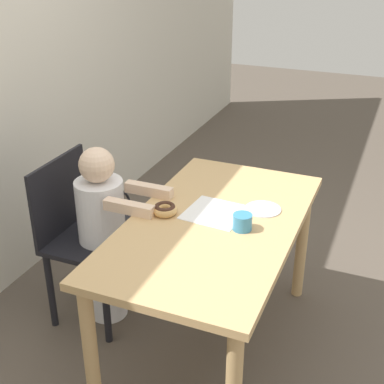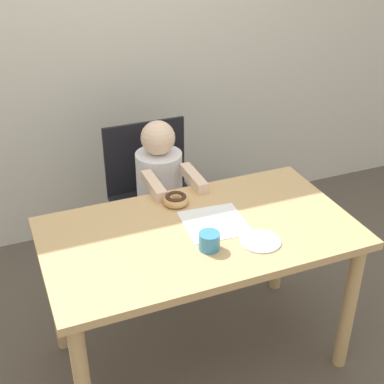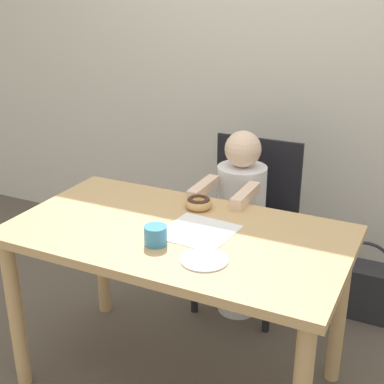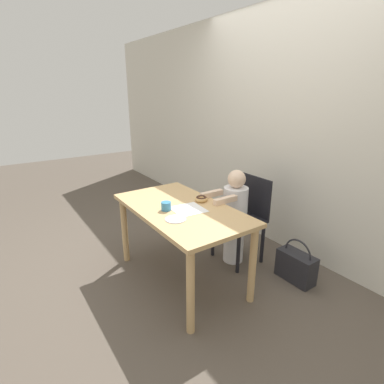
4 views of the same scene
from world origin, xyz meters
TOP-DOWN VIEW (x-y plane):
  - ground_plane at (0.00, 0.00)m, footprint 12.00×12.00m
  - dining_table at (0.00, 0.00)m, footprint 1.29×0.72m
  - chair at (0.03, 0.71)m, footprint 0.45×0.39m
  - child_figure at (0.03, 0.60)m, footprint 0.25×0.46m
  - donut at (-0.02, 0.23)m, footprint 0.11×0.11m
  - napkin at (0.08, 0.02)m, footprint 0.28×0.28m
  - handbag at (0.61, 0.85)m, footprint 0.35×0.16m
  - cup at (-0.02, -0.14)m, footprint 0.08×0.08m
  - plate at (0.19, -0.17)m, footprint 0.17×0.17m

SIDE VIEW (x-z plane):
  - ground_plane at x=0.00m, z-range 0.00..0.00m
  - handbag at x=0.61m, z-range -0.06..0.35m
  - chair at x=0.03m, z-range 0.04..0.90m
  - child_figure at x=0.03m, z-range 0.01..0.96m
  - dining_table at x=0.00m, z-range 0.26..0.97m
  - napkin at x=0.08m, z-range 0.71..0.71m
  - plate at x=0.19m, z-range 0.71..0.72m
  - donut at x=-0.02m, z-range 0.71..0.76m
  - cup at x=-0.02m, z-range 0.71..0.78m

